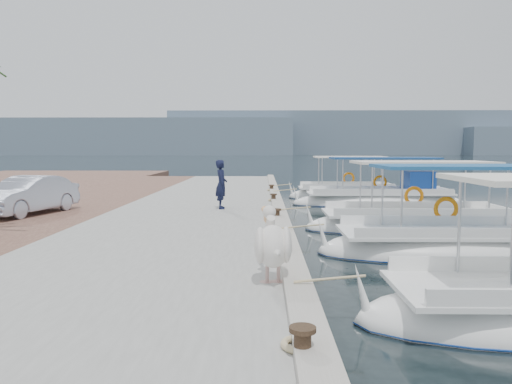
# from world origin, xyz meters

# --- Properties ---
(ground) EXTENTS (400.00, 400.00, 0.00)m
(ground) POSITION_xyz_m (0.00, 0.00, 0.00)
(ground) COLOR black
(ground) RESTS_ON ground
(concrete_quay) EXTENTS (6.00, 40.00, 0.50)m
(concrete_quay) POSITION_xyz_m (-3.00, 5.00, 0.25)
(concrete_quay) COLOR gray
(concrete_quay) RESTS_ON ground
(quay_curb) EXTENTS (0.44, 40.00, 0.12)m
(quay_curb) POSITION_xyz_m (-0.22, 5.00, 0.56)
(quay_curb) COLOR #A49E91
(quay_curb) RESTS_ON concrete_quay
(cobblestone_strip) EXTENTS (4.00, 40.00, 0.50)m
(cobblestone_strip) POSITION_xyz_m (-8.00, 5.00, 0.25)
(cobblestone_strip) COLOR brown
(cobblestone_strip) RESTS_ON ground
(distant_hills) EXTENTS (330.00, 60.00, 18.00)m
(distant_hills) POSITION_xyz_m (29.61, 201.49, 7.61)
(distant_hills) COLOR slate
(distant_hills) RESTS_ON ground
(fishing_caique_b) EXTENTS (6.65, 2.54, 2.83)m
(fishing_caique_b) POSITION_xyz_m (3.91, -1.11, 0.12)
(fishing_caique_b) COLOR white
(fishing_caique_b) RESTS_ON ground
(fishing_caique_c) EXTENTS (7.13, 2.49, 2.83)m
(fishing_caique_c) POSITION_xyz_m (4.15, 2.61, 0.12)
(fishing_caique_c) COLOR white
(fishing_caique_c) RESTS_ON ground
(fishing_caique_d) EXTENTS (8.09, 2.29, 2.83)m
(fishing_caique_d) POSITION_xyz_m (4.74, 9.79, 0.18)
(fishing_caique_d) COLOR white
(fishing_caique_d) RESTS_ON ground
(fishing_caique_e) EXTENTS (6.09, 2.14, 2.83)m
(fishing_caique_e) POSITION_xyz_m (3.64, 13.02, 0.13)
(fishing_caique_e) COLOR white
(fishing_caique_e) RESTS_ON ground
(mooring_bollards) EXTENTS (0.28, 20.28, 0.33)m
(mooring_bollards) POSITION_xyz_m (-0.35, 1.50, 0.69)
(mooring_bollards) COLOR black
(mooring_bollards) RESTS_ON concrete_quay
(pelican) EXTENTS (0.63, 1.54, 1.19)m
(pelican) POSITION_xyz_m (-0.60, -5.58, 1.12)
(pelican) COLOR tan
(pelican) RESTS_ON concrete_quay
(fisherman) EXTENTS (0.49, 0.68, 1.74)m
(fisherman) POSITION_xyz_m (-2.25, 4.14, 1.37)
(fisherman) COLOR black
(fisherman) RESTS_ON concrete_quay
(parked_car) EXTENTS (2.18, 3.97, 1.24)m
(parked_car) POSITION_xyz_m (-8.43, 2.59, 1.12)
(parked_car) COLOR #AFB5C8
(parked_car) RESTS_ON cobblestone_strip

